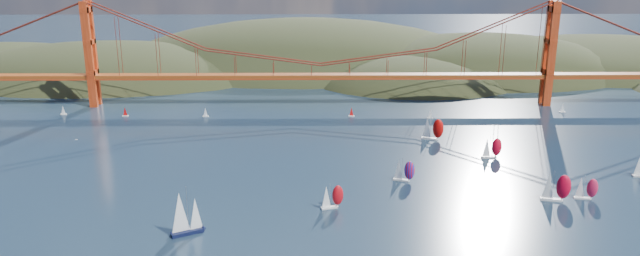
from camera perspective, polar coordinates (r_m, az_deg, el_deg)
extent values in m
ellipsoid|color=black|center=(435.74, -18.82, 3.22)|extent=(240.00, 140.00, 64.00)
ellipsoid|color=black|center=(454.26, -1.37, 3.93)|extent=(300.00, 180.00, 96.00)
ellipsoid|color=black|center=(439.28, 14.46, 3.41)|extent=(220.00, 140.00, 76.00)
ellipsoid|color=black|center=(399.08, 8.64, 3.16)|extent=(140.00, 110.00, 48.00)
ellipsoid|color=black|center=(487.82, 24.18, 4.11)|extent=(260.00, 160.00, 60.00)
cube|color=#913D12|center=(329.99, 0.09, 4.82)|extent=(440.00, 7.00, 1.60)
cube|color=#972006|center=(330.24, 0.09, 4.61)|extent=(440.00, 7.00, 0.80)
cube|color=#972006|center=(347.65, -20.23, 6.33)|extent=(4.00, 8.50, 55.00)
cube|color=#972006|center=(350.45, 20.24, 6.41)|extent=(4.00, 8.50, 55.00)
cube|color=black|center=(194.06, -12.05, -9.30)|extent=(9.92, 7.00, 1.17)
cylinder|color=#99999E|center=(190.98, -12.05, -7.21)|extent=(0.15, 0.15, 14.12)
cone|color=white|center=(190.73, -12.68, -7.52)|extent=(7.40, 7.40, 12.42)
cone|color=white|center=(192.45, -11.31, -7.66)|extent=(5.29, 5.29, 9.88)
cube|color=white|center=(206.85, 0.84, -7.28)|extent=(5.64, 3.04, 0.65)
cylinder|color=#99999E|center=(205.17, 0.92, -6.15)|extent=(0.08, 0.08, 8.15)
cone|color=white|center=(204.97, 0.58, -6.29)|extent=(3.80, 3.80, 7.17)
ellipsoid|color=#B40A12|center=(206.14, 1.64, -6.16)|extent=(4.33, 3.40, 6.85)
cube|color=white|center=(226.71, 20.33, -6.14)|extent=(6.95, 3.30, 0.80)
cylinder|color=#99999E|center=(224.80, 20.56, -4.87)|extent=(0.10, 0.10, 10.06)
cone|color=white|center=(224.73, 20.16, -4.97)|extent=(4.49, 4.49, 8.85)
ellipsoid|color=red|center=(225.54, 21.39, -5.03)|extent=(5.23, 3.91, 8.45)
cube|color=white|center=(232.02, 22.84, -5.92)|extent=(5.44, 2.38, 0.63)
cylinder|color=#99999E|center=(230.57, 23.02, -4.94)|extent=(0.08, 0.08, 7.90)
cone|color=white|center=(230.41, 22.72, -5.03)|extent=(3.42, 3.42, 6.95)
ellipsoid|color=#B8173B|center=(231.36, 23.64, -5.05)|extent=(4.04, 2.93, 6.64)
cube|color=silver|center=(261.76, 15.15, -2.59)|extent=(5.95, 2.29, 0.70)
cylinder|color=#99999E|center=(260.39, 15.28, -1.61)|extent=(0.09, 0.09, 8.70)
cone|color=white|center=(260.03, 15.00, -1.72)|extent=(3.61, 3.61, 7.65)
ellipsoid|color=#BA041B|center=(261.64, 15.86, -1.67)|extent=(4.33, 3.01, 7.31)
cube|color=silver|center=(262.12, 27.20, -3.91)|extent=(5.50, 1.71, 0.65)
cone|color=white|center=(260.42, 27.12, -3.09)|extent=(3.16, 3.16, 7.20)
cube|color=white|center=(280.31, 9.95, -0.94)|extent=(6.96, 4.25, 0.81)
cylinder|color=#99999E|center=(278.65, 10.08, 0.12)|extent=(0.10, 0.10, 10.11)
cone|color=white|center=(279.07, 9.76, 0.05)|extent=(4.90, 4.90, 8.89)
ellipsoid|color=#BF0806|center=(278.22, 10.75, -0.05)|extent=(5.48, 4.50, 8.49)
cube|color=silver|center=(231.42, 7.40, -4.72)|extent=(5.72, 3.29, 0.66)
cylinder|color=#99999E|center=(229.77, 7.51, -3.69)|extent=(0.08, 0.08, 8.29)
cone|color=white|center=(230.14, 7.20, -3.76)|extent=(3.94, 3.94, 7.29)
ellipsoid|color=red|center=(229.45, 8.18, -3.86)|extent=(4.45, 3.57, 6.96)
cube|color=silver|center=(340.62, -22.39, 1.18)|extent=(3.00, 1.00, 0.50)
cone|color=white|center=(340.04, -22.44, 1.56)|extent=(2.00, 2.00, 4.20)
cube|color=silver|center=(326.78, -17.36, 1.07)|extent=(3.00, 1.00, 0.50)
cone|color=red|center=(326.18, -17.40, 1.46)|extent=(2.00, 2.00, 4.20)
cube|color=silver|center=(316.30, -10.41, 1.06)|extent=(3.00, 1.00, 0.50)
cone|color=white|center=(315.68, -10.43, 1.47)|extent=(2.00, 2.00, 4.20)
cube|color=silver|center=(342.12, 21.27, 1.37)|extent=(3.00, 1.00, 0.50)
cone|color=white|center=(341.55, 21.32, 1.75)|extent=(2.00, 2.00, 4.20)
cube|color=silver|center=(313.19, 10.05, 0.92)|extent=(3.00, 1.00, 0.50)
cone|color=white|center=(312.56, 10.07, 1.33)|extent=(2.00, 2.00, 4.20)
cube|color=silver|center=(312.05, 2.89, 1.10)|extent=(3.00, 1.00, 0.50)
cone|color=red|center=(311.42, 2.90, 1.52)|extent=(2.00, 2.00, 4.20)
ellipsoid|color=white|center=(189.01, -21.39, -0.99)|extent=(0.90, 0.25, 0.17)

